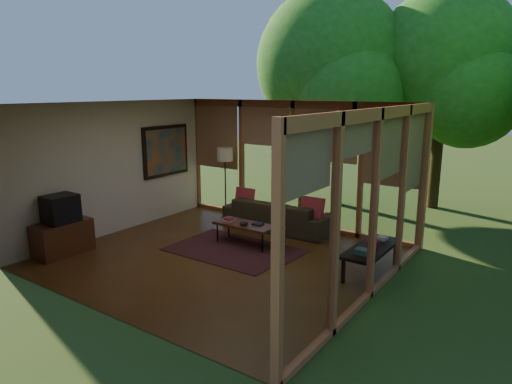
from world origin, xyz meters
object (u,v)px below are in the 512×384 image
Objects in this scene: sofa at (275,214)px; television at (61,209)px; side_console at (368,249)px; media_cabinet at (63,238)px; floor_lamp at (225,158)px; coffee_table at (245,225)px.

television is (-2.31, -3.48, 0.53)m from sofa.
side_console is (2.54, -1.17, 0.09)m from sofa.
media_cabinet is 0.61× the size of floor_lamp.
television reaches higher than side_console.
floor_lamp reaches higher than coffee_table.
sofa is at bearing 155.31° from side_console.
sofa reaches higher than media_cabinet.
floor_lamp is (0.98, 3.49, 1.11)m from media_cabinet.
coffee_table is (2.42, 2.28, 0.09)m from media_cabinet.
coffee_table is (0.09, -1.20, 0.07)m from sofa.
media_cabinet is (-2.33, -3.48, -0.02)m from sofa.
media_cabinet is at bearing -136.73° from coffee_table.
sofa is 1.80× the size of coffee_table.
sofa is 1.21m from coffee_table.
floor_lamp is 1.18× the size of side_console.
side_console is (2.45, 0.03, 0.02)m from coffee_table.
media_cabinet is 1.82× the size of television.
side_console is (4.85, 2.31, -0.44)m from television.
television reaches higher than coffee_table.
sofa is at bearing 94.13° from coffee_table.
television reaches higher than media_cabinet.
floor_lamp reaches higher than side_console.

